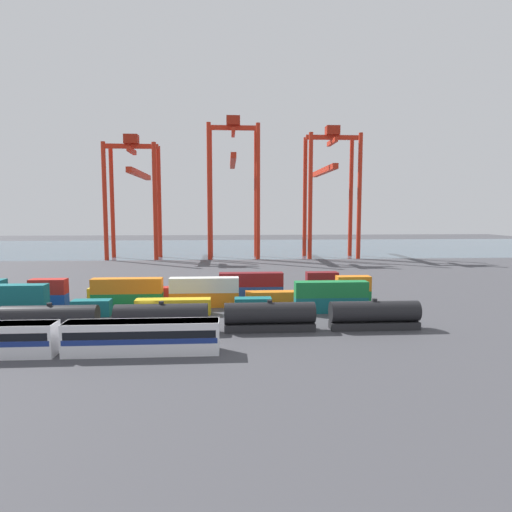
% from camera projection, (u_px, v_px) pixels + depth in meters
% --- Properties ---
extents(ground_plane, '(420.00, 420.00, 0.00)m').
position_uv_depth(ground_plane, '(176.00, 278.00, 110.85)').
color(ground_plane, '#424247').
extents(harbour_water, '(400.00, 110.00, 0.01)m').
position_uv_depth(harbour_water, '(200.00, 247.00, 207.86)').
color(harbour_water, '#475B6B').
rests_on(harbour_water, ground_plane).
extents(passenger_train, '(36.96, 3.14, 3.90)m').
position_uv_depth(passenger_train, '(60.00, 337.00, 51.10)').
color(passenger_train, silver).
rests_on(passenger_train, ground_plane).
extents(freight_tank_row, '(72.75, 2.93, 4.39)m').
position_uv_depth(freight_tank_row, '(162.00, 318.00, 60.73)').
color(freight_tank_row, '#232326').
rests_on(freight_tank_row, ground_plane).
extents(shipping_container_1, '(12.10, 2.44, 2.60)m').
position_uv_depth(shipping_container_1, '(8.00, 309.00, 69.88)').
color(shipping_container_1, '#146066').
rests_on(shipping_container_1, ground_plane).
extents(shipping_container_2, '(12.10, 2.44, 2.60)m').
position_uv_depth(shipping_container_2, '(7.00, 293.00, 69.62)').
color(shipping_container_2, '#146066').
rests_on(shipping_container_2, shipping_container_1).
extents(shipping_container_3, '(6.04, 2.44, 2.60)m').
position_uv_depth(shipping_container_3, '(92.00, 308.00, 70.71)').
color(shipping_container_3, '#146066').
rests_on(shipping_container_3, ground_plane).
extents(shipping_container_4, '(12.10, 2.44, 2.60)m').
position_uv_depth(shipping_container_4, '(173.00, 307.00, 71.55)').
color(shipping_container_4, gold).
rests_on(shipping_container_4, ground_plane).
extents(shipping_container_5, '(6.04, 2.44, 2.60)m').
position_uv_depth(shipping_container_5, '(253.00, 306.00, 72.39)').
color(shipping_container_5, '#146066').
rests_on(shipping_container_5, ground_plane).
extents(shipping_container_6, '(12.10, 2.44, 2.60)m').
position_uv_depth(shipping_container_6, '(331.00, 305.00, 73.22)').
color(shipping_container_6, '#146066').
rests_on(shipping_container_6, ground_plane).
extents(shipping_container_7, '(12.10, 2.44, 2.60)m').
position_uv_depth(shipping_container_7, '(331.00, 289.00, 72.96)').
color(shipping_container_7, '#197538').
rests_on(shipping_container_7, shipping_container_6).
extents(shipping_container_10, '(6.04, 2.44, 2.60)m').
position_uv_depth(shipping_container_10, '(49.00, 301.00, 75.81)').
color(shipping_container_10, '#1C4299').
rests_on(shipping_container_10, ground_plane).
extents(shipping_container_11, '(6.04, 2.44, 2.60)m').
position_uv_depth(shipping_container_11, '(48.00, 286.00, 75.55)').
color(shipping_container_11, '#AD211C').
rests_on(shipping_container_11, shipping_container_10).
extents(shipping_container_12, '(12.10, 2.44, 2.60)m').
position_uv_depth(shipping_container_12, '(128.00, 300.00, 76.67)').
color(shipping_container_12, '#197538').
rests_on(shipping_container_12, ground_plane).
extents(shipping_container_13, '(12.10, 2.44, 2.60)m').
position_uv_depth(shipping_container_13, '(127.00, 286.00, 76.41)').
color(shipping_container_13, orange).
rests_on(shipping_container_13, shipping_container_12).
extents(shipping_container_14, '(12.10, 2.44, 2.60)m').
position_uv_depth(shipping_container_14, '(204.00, 299.00, 77.53)').
color(shipping_container_14, orange).
rests_on(shipping_container_14, ground_plane).
extents(shipping_container_15, '(12.10, 2.44, 2.60)m').
position_uv_depth(shipping_container_15, '(204.00, 285.00, 77.27)').
color(shipping_container_15, silver).
rests_on(shipping_container_15, shipping_container_14).
extents(shipping_container_16, '(12.10, 2.44, 2.60)m').
position_uv_depth(shipping_container_16, '(279.00, 298.00, 78.39)').
color(shipping_container_16, orange).
rests_on(shipping_container_16, ground_plane).
extents(shipping_container_17, '(6.04, 2.44, 2.60)m').
position_uv_depth(shipping_container_17, '(353.00, 297.00, 79.24)').
color(shipping_container_17, '#197538').
rests_on(shipping_container_17, ground_plane).
extents(shipping_container_18, '(6.04, 2.44, 2.60)m').
position_uv_depth(shipping_container_18, '(353.00, 283.00, 78.99)').
color(shipping_container_18, orange).
rests_on(shipping_container_18, shipping_container_17).
extents(shipping_container_20, '(12.10, 2.44, 2.60)m').
position_uv_depth(shipping_container_20, '(30.00, 296.00, 81.12)').
color(shipping_container_20, maroon).
rests_on(shipping_container_20, ground_plane).
extents(shipping_container_21, '(6.04, 2.44, 2.60)m').
position_uv_depth(shipping_container_21, '(105.00, 295.00, 82.00)').
color(shipping_container_21, gold).
rests_on(shipping_container_21, ground_plane).
extents(shipping_container_22, '(12.10, 2.44, 2.60)m').
position_uv_depth(shipping_container_22, '(179.00, 294.00, 82.88)').
color(shipping_container_22, '#AD211C').
rests_on(shipping_container_22, ground_plane).
extents(shipping_container_23, '(12.10, 2.44, 2.60)m').
position_uv_depth(shipping_container_23, '(251.00, 293.00, 83.75)').
color(shipping_container_23, '#1C4299').
rests_on(shipping_container_23, ground_plane).
extents(shipping_container_24, '(12.10, 2.44, 2.60)m').
position_uv_depth(shipping_container_24, '(251.00, 279.00, 83.50)').
color(shipping_container_24, maroon).
rests_on(shipping_container_24, shipping_container_23).
extents(shipping_container_25, '(6.04, 2.44, 2.60)m').
position_uv_depth(shipping_container_25, '(322.00, 292.00, 84.63)').
color(shipping_container_25, slate).
rests_on(shipping_container_25, ground_plane).
extents(shipping_container_26, '(6.04, 2.44, 2.60)m').
position_uv_depth(shipping_container_26, '(322.00, 279.00, 84.37)').
color(shipping_container_26, maroon).
rests_on(shipping_container_26, shipping_container_25).
extents(gantry_crane_west, '(18.62, 38.02, 43.67)m').
position_uv_depth(gantry_crane_west, '(134.00, 184.00, 158.79)').
color(gantry_crane_west, red).
rests_on(gantry_crane_west, ground_plane).
extents(gantry_crane_central, '(18.57, 39.11, 50.44)m').
position_uv_depth(gantry_crane_central, '(233.00, 174.00, 160.56)').
color(gantry_crane_central, red).
rests_on(gantry_crane_central, ground_plane).
extents(gantry_crane_east, '(19.21, 39.11, 47.47)m').
position_uv_depth(gantry_crane_east, '(330.00, 180.00, 163.11)').
color(gantry_crane_east, red).
rests_on(gantry_crane_east, ground_plane).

